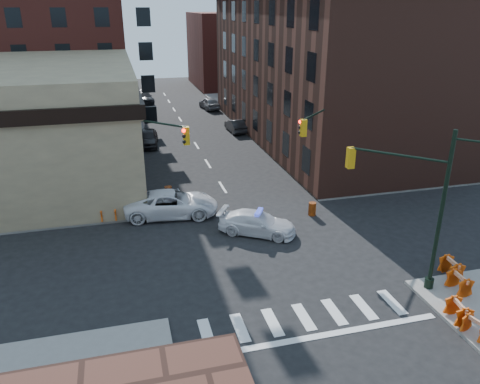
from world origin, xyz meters
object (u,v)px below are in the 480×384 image
parked_car_wfar (136,124)px  barrel_road (312,209)px  pedestrian_b (73,210)px  barrel_bank (168,193)px  parked_car_wnear (148,138)px  barricade_nw_a (112,200)px  police_car (257,223)px  pickup (171,204)px  parked_car_enear (235,126)px  barricade_se_a (451,268)px  pedestrian_a (104,205)px

parked_car_wfar → barrel_road: 27.81m
parked_car_wfar → pedestrian_b: pedestrian_b is taller
barrel_bank → parked_car_wnear: bearing=91.5°
parked_car_wnear → pedestrian_b: (-5.98, -17.19, 0.21)m
barricade_nw_a → police_car: bearing=-25.4°
pickup → barrel_bank: pickup is taller
pickup → pedestrian_b: 6.26m
parked_car_wnear → parked_car_wfar: size_ratio=0.98×
pickup → parked_car_enear: (9.58, 20.51, -0.16)m
police_car → barrel_bank: 8.37m
pedestrian_b → barricade_nw_a: (2.42, 2.00, -0.38)m
pickup → barricade_se_a: 17.31m
pickup → barrel_road: pickup is taller
police_car → pickup: bearing=80.9°
parked_car_wnear → pedestrian_a: size_ratio=2.47×
pickup → barrel_road: bearing=-97.6°
parked_car_wnear → barricade_nw_a: 15.61m
pickup → barricade_nw_a: size_ratio=4.65×
barricade_se_a → barrel_road: bearing=25.7°
parked_car_wfar → barricade_se_a: (14.00, -35.02, -0.19)m
barrel_road → pickup: bearing=165.6°
pedestrian_b → barricade_se_a: (19.19, -11.70, -0.40)m
pedestrian_b → barrel_road: (15.39, -2.55, -0.58)m
pedestrian_a → pedestrian_b: size_ratio=1.11×
parked_car_wfar → pickup: bearing=-81.8°
parked_car_wnear → parked_car_wfar: 6.17m
police_car → pedestrian_a: size_ratio=2.46×
police_car → pedestrian_b: 11.82m
parked_car_enear → barricade_se_a: (3.36, -32.01, -0.07)m
pedestrian_b → parked_car_wnear: bearing=64.1°
police_car → barricade_se_a: 11.07m
parked_car_enear → barricade_nw_a: size_ratio=3.18×
pickup → barrel_bank: (0.12, 2.93, -0.38)m
police_car → barrel_bank: police_car is taller
barricade_nw_a → parked_car_wnear: bearing=87.3°
pickup → barrel_bank: bearing=4.5°
barrel_road → pedestrian_b: bearing=170.6°
barricade_nw_a → barrel_bank: bearing=21.0°
pedestrian_a → police_car: bearing=-7.3°
parked_car_wfar → pedestrian_b: bearing=-97.0°
pedestrian_a → barrel_bank: pedestrian_a is taller
pickup → barrel_road: size_ratio=6.86×
parked_car_enear → pedestrian_a: pedestrian_a is taller
police_car → pickup: (-4.78, 4.01, 0.16)m
pedestrian_a → barrel_road: bearing=6.9°
parked_car_enear → barricade_se_a: parked_car_enear is taller
police_car → pedestrian_a: (-9.08, 4.21, 0.43)m
parked_car_wfar → pedestrian_a: size_ratio=2.54×
pedestrian_b → barrel_road: bearing=-16.1°
parked_car_wfar → parked_car_enear: size_ratio=1.17×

